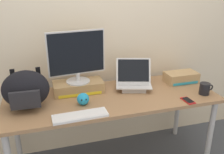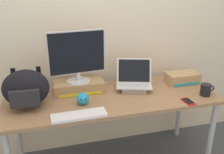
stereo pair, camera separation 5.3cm
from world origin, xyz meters
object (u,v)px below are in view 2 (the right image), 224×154
at_px(coffee_mug, 206,90).
at_px(open_laptop, 134,83).
at_px(external_keyboard, 79,115).
at_px(messenger_backpack, 26,89).
at_px(desktop_monitor, 77,56).
at_px(cell_phone, 188,101).
at_px(plush_toy, 83,99).
at_px(toner_box_cyan, 182,78).
at_px(toner_box_yellow, 79,86).

bearing_deg(coffee_mug, open_laptop, 152.29).
relative_size(external_keyboard, messenger_backpack, 1.12).
xyz_separation_m(desktop_monitor, external_keyboard, (-0.06, -0.45, -0.33)).
xyz_separation_m(desktop_monitor, coffee_mug, (1.08, -0.37, -0.28)).
xyz_separation_m(cell_phone, plush_toy, (-0.86, 0.19, 0.04)).
height_order(external_keyboard, cell_phone, external_keyboard).
relative_size(external_keyboard, cell_phone, 3.09).
height_order(open_laptop, toner_box_cyan, open_laptop).
height_order(desktop_monitor, cell_phone, desktop_monitor).
height_order(open_laptop, coffee_mug, open_laptop).
xyz_separation_m(desktop_monitor, plush_toy, (-0.00, -0.26, -0.29)).
relative_size(open_laptop, cell_phone, 2.81).
height_order(messenger_backpack, cell_phone, messenger_backpack).
relative_size(desktop_monitor, cell_phone, 3.76).
bearing_deg(coffee_mug, messenger_backpack, 172.72).
height_order(desktop_monitor, toner_box_cyan, desktop_monitor).
bearing_deg(toner_box_yellow, cell_phone, -27.67).
bearing_deg(open_laptop, messenger_backpack, -156.66).
xyz_separation_m(open_laptop, toner_box_cyan, (0.52, 0.02, -0.01)).
distance_m(messenger_backpack, coffee_mug, 1.53).
xyz_separation_m(toner_box_yellow, plush_toy, (-0.00, -0.26, 0.00)).
relative_size(external_keyboard, toner_box_cyan, 1.31).
distance_m(external_keyboard, toner_box_cyan, 1.16).
relative_size(messenger_backpack, plush_toy, 3.71).
bearing_deg(toner_box_yellow, messenger_backpack, -158.49).
xyz_separation_m(coffee_mug, plush_toy, (-1.08, 0.11, -0.00)).
xyz_separation_m(external_keyboard, messenger_backpack, (-0.38, 0.28, 0.14)).
bearing_deg(toner_box_cyan, desktop_monitor, 177.35).
bearing_deg(open_laptop, cell_phone, -30.52).
bearing_deg(toner_box_cyan, external_keyboard, -159.64).
height_order(toner_box_yellow, coffee_mug, coffee_mug).
bearing_deg(cell_phone, toner_box_cyan, 63.44).
height_order(toner_box_yellow, cell_phone, toner_box_yellow).
distance_m(toner_box_yellow, desktop_monitor, 0.29).
distance_m(toner_box_yellow, external_keyboard, 0.46).
bearing_deg(toner_box_cyan, coffee_mug, -81.47).
height_order(toner_box_yellow, external_keyboard, toner_box_yellow).
height_order(messenger_backpack, toner_box_cyan, messenger_backpack).
distance_m(coffee_mug, plush_toy, 1.09).
height_order(external_keyboard, messenger_backpack, messenger_backpack).
relative_size(desktop_monitor, plush_toy, 5.09).
xyz_separation_m(external_keyboard, toner_box_cyan, (1.09, 0.40, 0.04)).
distance_m(desktop_monitor, plush_toy, 0.39).
xyz_separation_m(desktop_monitor, toner_box_cyan, (1.03, -0.05, -0.29)).
bearing_deg(plush_toy, external_keyboard, -106.53).
distance_m(external_keyboard, messenger_backpack, 0.49).
distance_m(open_laptop, external_keyboard, 0.69).
distance_m(open_laptop, messenger_backpack, 0.96).
xyz_separation_m(toner_box_yellow, coffee_mug, (1.08, -0.37, 0.00)).
distance_m(messenger_backpack, toner_box_cyan, 1.48).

